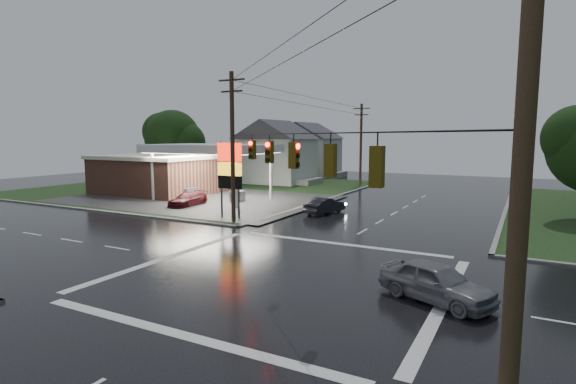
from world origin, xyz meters
The scene contains 14 objects.
ground centered at (0.00, 0.00, 0.00)m, with size 120.00×120.00×0.00m, color black.
grass_nw centered at (-26.00, 26.00, 0.04)m, with size 36.00×36.00×0.08m, color black.
gas_station centered at (-25.68, 19.70, 2.55)m, with size 26.20×18.00×5.60m.
pylon_sign centered at (-10.50, 10.50, 4.01)m, with size 2.00×0.35×6.00m.
utility_pole_nw centered at (-9.50, 9.50, 5.72)m, with size 2.20×0.32×11.00m.
utility_pole_se centered at (9.50, -9.50, 5.72)m, with size 2.20×0.32×11.00m.
utility_pole_n centered at (-9.50, 38.00, 5.47)m, with size 2.20×0.32×10.50m.
traffic_signals centered at (0.02, -0.02, 6.48)m, with size 26.87×26.87×1.47m.
house_near centered at (-20.95, 36.00, 4.41)m, with size 11.05×8.48×8.60m.
house_far centered at (-21.95, 48.00, 4.41)m, with size 11.05×8.48×8.60m.
tree_nw_behind centered at (-33.84, 29.99, 6.18)m, with size 8.93×7.60×10.00m.
car_north centered at (-5.11, 16.33, 0.67)m, with size 1.43×4.09×1.35m, color black.
car_crossing centered at (6.71, -0.03, 0.78)m, with size 1.85×4.59×1.56m, color slate.
car_pump centered at (-17.74, 14.00, 0.64)m, with size 1.80×4.42×1.28m, color #4F1217.
Camera 1 is at (9.57, -17.59, 6.40)m, focal length 28.00 mm.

